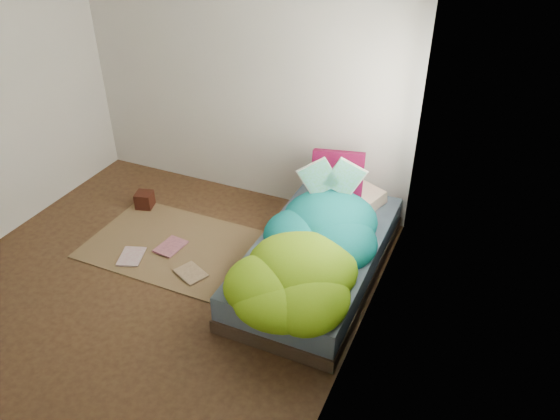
# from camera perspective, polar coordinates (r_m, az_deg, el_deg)

# --- Properties ---
(ground) EXTENTS (3.50, 3.50, 0.00)m
(ground) POSITION_cam_1_polar(r_m,az_deg,el_deg) (4.84, -13.03, -7.70)
(ground) COLOR #3D2417
(ground) RESTS_ON ground
(room_walls) EXTENTS (3.54, 3.54, 2.62)m
(room_walls) POSITION_cam_1_polar(r_m,az_deg,el_deg) (4.00, -15.75, 10.28)
(room_walls) COLOR silver
(room_walls) RESTS_ON ground
(bed) EXTENTS (1.00, 2.00, 0.34)m
(bed) POSITION_cam_1_polar(r_m,az_deg,el_deg) (4.75, 3.95, -5.07)
(bed) COLOR #3B2B20
(bed) RESTS_ON ground
(duvet) EXTENTS (0.96, 1.84, 0.34)m
(duvet) POSITION_cam_1_polar(r_m,az_deg,el_deg) (4.37, 3.10, -3.19)
(duvet) COLOR #07606C
(duvet) RESTS_ON bed
(rug) EXTENTS (1.60, 1.10, 0.01)m
(rug) POSITION_cam_1_polar(r_m,az_deg,el_deg) (5.25, -10.95, -3.67)
(rug) COLOR brown
(rug) RESTS_ON ground
(pillow_floral) EXTENTS (0.65, 0.55, 0.12)m
(pillow_floral) POSITION_cam_1_polar(r_m,az_deg,el_deg) (5.21, 7.61, 1.65)
(pillow_floral) COLOR silver
(pillow_floral) RESTS_ON bed
(pillow_magenta) EXTENTS (0.50, 0.26, 0.48)m
(pillow_magenta) POSITION_cam_1_polar(r_m,az_deg,el_deg) (5.11, 6.01, 3.46)
(pillow_magenta) COLOR #4D052D
(pillow_magenta) RESTS_ON bed
(open_book) EXTENTS (0.48, 0.28, 0.29)m
(open_book) POSITION_cam_1_polar(r_m,az_deg,el_deg) (4.75, 5.49, 4.38)
(open_book) COLOR green
(open_book) RESTS_ON duvet
(wooden_box) EXTENTS (0.20, 0.20, 0.16)m
(wooden_box) POSITION_cam_1_polar(r_m,az_deg,el_deg) (5.83, -13.97, 1.04)
(wooden_box) COLOR #350E0C
(wooden_box) RESTS_ON rug
(floor_book_a) EXTENTS (0.29, 0.33, 0.02)m
(floor_book_a) POSITION_cam_1_polar(r_m,az_deg,el_deg) (5.21, -16.33, -4.64)
(floor_book_a) COLOR silver
(floor_book_a) RESTS_ON rug
(floor_book_b) EXTENTS (0.24, 0.30, 0.03)m
(floor_book_b) POSITION_cam_1_polar(r_m,az_deg,el_deg) (5.27, -12.23, -3.43)
(floor_book_b) COLOR #D57A84
(floor_book_b) RESTS_ON rug
(floor_book_c) EXTENTS (0.33, 0.29, 0.02)m
(floor_book_c) POSITION_cam_1_polar(r_m,az_deg,el_deg) (4.83, -10.26, -7.04)
(floor_book_c) COLOR tan
(floor_book_c) RESTS_ON rug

